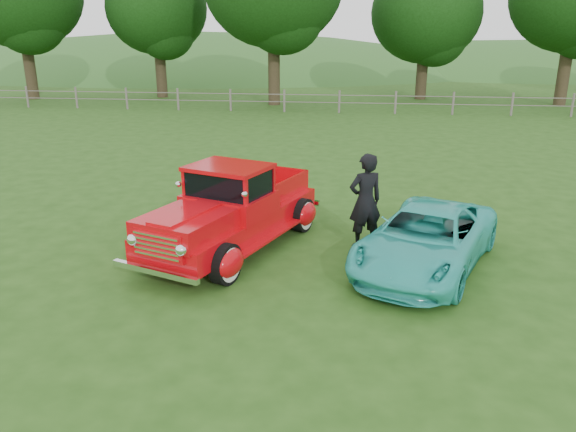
# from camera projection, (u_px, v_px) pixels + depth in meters

# --- Properties ---
(ground) EXTENTS (140.00, 140.00, 0.00)m
(ground) POSITION_uv_depth(u_px,v_px,m) (291.00, 291.00, 9.78)
(ground) COLOR #224713
(ground) RESTS_ON ground
(distant_hills) EXTENTS (116.00, 60.00, 18.00)m
(distant_hills) POSITION_uv_depth(u_px,v_px,m) (316.00, 106.00, 67.67)
(distant_hills) COLOR #2D6123
(distant_hills) RESTS_ON ground
(fence_line) EXTENTS (48.00, 0.12, 1.20)m
(fence_line) POSITION_uv_depth(u_px,v_px,m) (339.00, 102.00, 30.30)
(fence_line) COLOR #685F58
(fence_line) RESTS_ON ground
(tree_mid_west) EXTENTS (6.40, 6.40, 8.46)m
(tree_mid_west) POSITION_uv_depth(u_px,v_px,m) (157.00, 9.00, 35.78)
(tree_mid_west) COLOR #2E2317
(tree_mid_west) RESTS_ON ground
(tree_near_east) EXTENTS (6.80, 6.80, 8.33)m
(tree_near_east) POSITION_uv_depth(u_px,v_px,m) (426.00, 13.00, 34.83)
(tree_near_east) COLOR #2E2317
(tree_near_east) RESTS_ON ground
(red_pickup) EXTENTS (3.43, 5.28, 1.78)m
(red_pickup) POSITION_uv_depth(u_px,v_px,m) (232.00, 212.00, 11.45)
(red_pickup) COLOR black
(red_pickup) RESTS_ON ground
(teal_sedan) EXTENTS (3.41, 4.63, 1.17)m
(teal_sedan) POSITION_uv_depth(u_px,v_px,m) (427.00, 239.00, 10.57)
(teal_sedan) COLOR #2FBEB1
(teal_sedan) RESTS_ON ground
(man) EXTENTS (0.86, 0.75, 1.99)m
(man) POSITION_uv_depth(u_px,v_px,m) (365.00, 201.00, 11.47)
(man) COLOR black
(man) RESTS_ON ground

